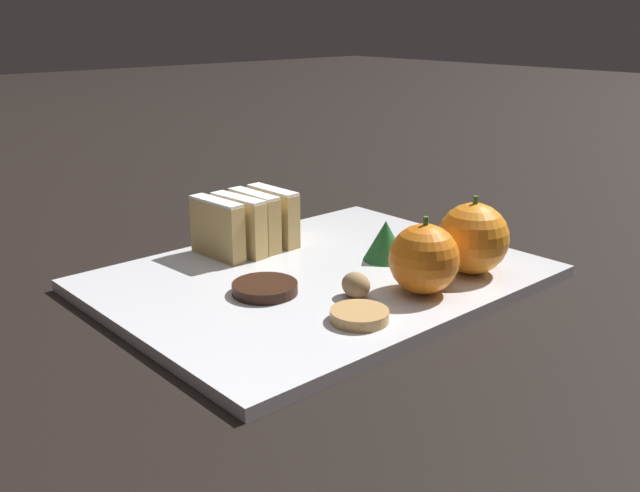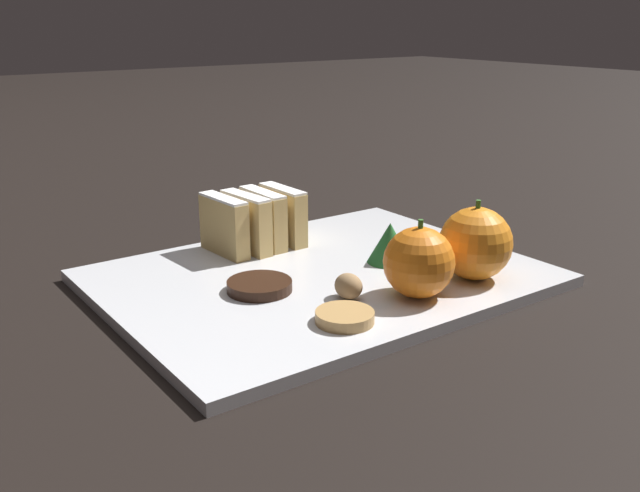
{
  "view_description": "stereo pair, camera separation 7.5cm",
  "coord_description": "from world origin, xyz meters",
  "px_view_note": "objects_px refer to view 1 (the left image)",
  "views": [
    {
      "loc": [
        0.53,
        -0.47,
        0.28
      ],
      "look_at": [
        0.0,
        0.0,
        0.04
      ],
      "focal_mm": 40.0,
      "sensor_mm": 36.0,
      "label": 1
    },
    {
      "loc": [
        0.58,
        -0.42,
        0.28
      ],
      "look_at": [
        0.0,
        0.0,
        0.04
      ],
      "focal_mm": 40.0,
      "sensor_mm": 36.0,
      "label": 2
    }
  ],
  "objects_px": {
    "chocolate_cookie": "(265,288)",
    "walnut": "(356,285)",
    "orange_far": "(473,238)",
    "orange_near": "(424,259)"
  },
  "relations": [
    {
      "from": "orange_far",
      "to": "walnut",
      "type": "xyz_separation_m",
      "value": [
        -0.03,
        -0.14,
        -0.03
      ]
    },
    {
      "from": "orange_far",
      "to": "walnut",
      "type": "height_order",
      "value": "orange_far"
    },
    {
      "from": "orange_far",
      "to": "chocolate_cookie",
      "type": "relative_size",
      "value": 1.29
    },
    {
      "from": "orange_near",
      "to": "orange_far",
      "type": "relative_size",
      "value": 0.93
    },
    {
      "from": "chocolate_cookie",
      "to": "walnut",
      "type": "bearing_deg",
      "value": 42.11
    },
    {
      "from": "orange_far",
      "to": "walnut",
      "type": "relative_size",
      "value": 2.75
    },
    {
      "from": "orange_near",
      "to": "walnut",
      "type": "height_order",
      "value": "orange_near"
    },
    {
      "from": "orange_near",
      "to": "orange_far",
      "type": "distance_m",
      "value": 0.08
    },
    {
      "from": "walnut",
      "to": "orange_far",
      "type": "bearing_deg",
      "value": 76.88
    },
    {
      "from": "walnut",
      "to": "chocolate_cookie",
      "type": "relative_size",
      "value": 0.47
    }
  ]
}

